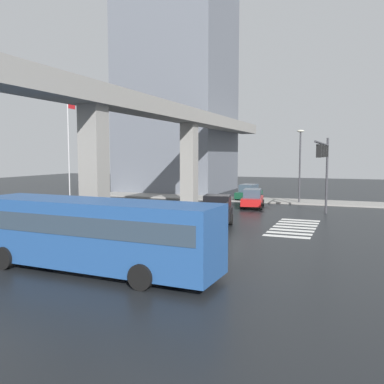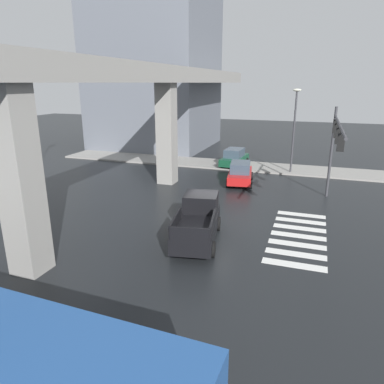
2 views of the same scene
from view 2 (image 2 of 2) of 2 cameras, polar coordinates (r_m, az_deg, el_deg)
ground_plane at (r=20.33m, az=2.83°, el=-5.20°), size 120.00×120.00×0.00m
crosswalk_stripes at (r=19.65m, az=16.64°, el=-6.73°), size 7.15×2.80×0.01m
elevated_overpass at (r=21.12m, az=-12.55°, el=16.56°), size 59.62×2.11×8.91m
sidewalk_east at (r=34.71m, az=6.67°, el=4.28°), size 4.00×36.00×0.15m
pickup_truck at (r=18.14m, az=0.97°, el=-4.65°), size 5.36×2.80×2.08m
sedan_red at (r=28.52m, az=7.72°, el=3.04°), size 4.52×2.46×1.72m
sedan_dark_green at (r=34.38m, az=6.79°, el=5.48°), size 4.41×2.18×1.72m
traffic_signal_mast at (r=22.42m, az=22.05°, el=8.11°), size 10.89×0.32×6.20m
street_lamp_near_corner at (r=32.10m, az=16.09°, el=10.82°), size 0.44×0.70×7.24m
fire_hydrant at (r=33.15m, az=5.80°, el=4.33°), size 0.24×0.24×0.85m
flagpole at (r=31.26m, az=-25.73°, el=11.93°), size 1.16×0.12×9.98m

